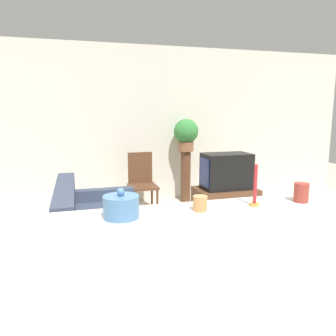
% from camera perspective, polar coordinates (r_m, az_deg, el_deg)
% --- Properties ---
extents(ground_plane, '(14.00, 14.00, 0.00)m').
position_cam_1_polar(ground_plane, '(2.83, -0.26, -24.48)').
color(ground_plane, beige).
extents(wall_back, '(9.00, 0.06, 2.70)m').
position_cam_1_polar(wall_back, '(5.72, -9.57, 7.30)').
color(wall_back, beige).
rests_on(wall_back, ground_plane).
extents(couch, '(0.96, 1.63, 0.80)m').
position_cam_1_polar(couch, '(3.82, -12.08, -10.56)').
color(couch, '#384256').
rests_on(couch, ground_plane).
extents(tv_stand, '(0.88, 0.56, 0.48)m').
position_cam_1_polar(tv_stand, '(4.94, 9.94, -6.20)').
color(tv_stand, brown).
rests_on(tv_stand, ground_plane).
extents(television, '(0.70, 0.41, 0.52)m').
position_cam_1_polar(television, '(4.83, 10.05, -0.52)').
color(television, black).
rests_on(television, tv_stand).
extents(wooden_chair, '(0.44, 0.44, 0.94)m').
position_cam_1_polar(wooden_chair, '(5.27, -4.61, -2.10)').
color(wooden_chair, brown).
rests_on(wooden_chair, ground_plane).
extents(plant_stand, '(0.17, 0.17, 0.91)m').
position_cam_1_polar(plant_stand, '(5.80, 3.08, -1.48)').
color(plant_stand, brown).
rests_on(plant_stand, ground_plane).
extents(potted_plant, '(0.43, 0.43, 0.56)m').
position_cam_1_polar(potted_plant, '(5.70, 3.16, 6.07)').
color(potted_plant, '#8E5B3D').
rests_on(potted_plant, plant_stand).
extents(foreground_counter, '(2.99, 0.44, 0.96)m').
position_cam_1_polar(foreground_counter, '(2.31, 2.10, -19.17)').
color(foreground_counter, silver).
rests_on(foreground_counter, ground_plane).
extents(decorative_bowl, '(0.22, 0.22, 0.18)m').
position_cam_1_polar(decorative_bowl, '(2.01, -8.16, -6.64)').
color(decorative_bowl, '#4C7AAD').
rests_on(decorative_bowl, foreground_counter).
extents(candle_jar, '(0.09, 0.09, 0.10)m').
position_cam_1_polar(candle_jar, '(2.14, 5.61, -6.15)').
color(candle_jar, '#C6844C').
rests_on(candle_jar, foreground_counter).
extents(candlestick, '(0.07, 0.07, 0.29)m').
position_cam_1_polar(candlestick, '(2.30, 14.91, -4.06)').
color(candlestick, '#B7933D').
rests_on(candlestick, foreground_counter).
extents(coffee_tin, '(0.10, 0.10, 0.14)m').
position_cam_1_polar(coffee_tin, '(2.51, 22.18, -3.97)').
color(coffee_tin, '#99382D').
rests_on(coffee_tin, foreground_counter).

